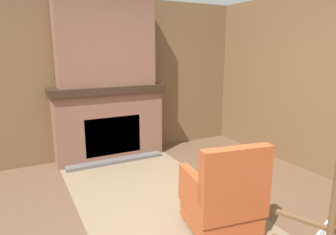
{
  "coord_description": "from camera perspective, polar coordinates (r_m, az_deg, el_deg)",
  "views": [
    {
      "loc": [
        2.35,
        -1.33,
        1.73
      ],
      "look_at": [
        -0.91,
        0.38,
        0.9
      ],
      "focal_mm": 32.0,
      "sensor_mm": 36.0,
      "label": 1
    }
  ],
  "objects": [
    {
      "name": "storage_case",
      "position": [
        4.96,
        -6.52,
        7.23
      ],
      "size": [
        0.14,
        0.22,
        0.15
      ],
      "color": "black",
      "rests_on": "fireplace_hearth"
    },
    {
      "name": "oil_lamp_vase",
      "position": [
        4.74,
        -15.37,
        6.81
      ],
      "size": [
        0.1,
        0.1,
        0.26
      ],
      "color": "#B24C42",
      "rests_on": "fireplace_hearth"
    },
    {
      "name": "decorative_plate_on_mantel",
      "position": [
        4.8,
        -12.96,
        7.39
      ],
      "size": [
        0.07,
        0.25,
        0.25
      ],
      "color": "red",
      "rests_on": "fireplace_hearth"
    },
    {
      "name": "fireplace_hearth",
      "position": [
        4.88,
        -11.06,
        -1.02
      ],
      "size": [
        0.61,
        1.79,
        1.19
      ],
      "color": "brown",
      "rests_on": "ground"
    },
    {
      "name": "chimney_breast",
      "position": [
        4.76,
        -11.77,
        14.0
      ],
      "size": [
        0.35,
        1.49,
        1.34
      ],
      "color": "brown",
      "rests_on": "fireplace_hearth"
    },
    {
      "name": "armchair",
      "position": [
        3.0,
        10.49,
        -14.96
      ],
      "size": [
        0.7,
        0.75,
        0.92
      ],
      "rotation": [
        0.0,
        0.0,
        2.98
      ],
      "color": "#A84723",
      "rests_on": "ground"
    },
    {
      "name": "area_rug",
      "position": [
        3.42,
        -0.34,
        -17.56
      ],
      "size": [
        3.67,
        1.71,
        0.01
      ],
      "color": "#7A664C",
      "rests_on": "ground"
    },
    {
      "name": "ground_plane",
      "position": [
        3.21,
        1.62,
        -19.94
      ],
      "size": [
        14.0,
        14.0,
        0.0
      ],
      "primitive_type": "plane",
      "color": "brown"
    },
    {
      "name": "firewood_stack",
      "position": [
        4.83,
        12.81,
        -7.35
      ],
      "size": [
        0.45,
        0.46,
        0.26
      ],
      "rotation": [
        0.0,
        0.0,
        0.09
      ],
      "color": "brown",
      "rests_on": "ground"
    },
    {
      "name": "wood_panel_wall_left",
      "position": [
        5.0,
        -12.2,
        7.21
      ],
      "size": [
        0.06,
        5.43,
        2.55
      ],
      "color": "brown",
      "rests_on": "ground"
    }
  ]
}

